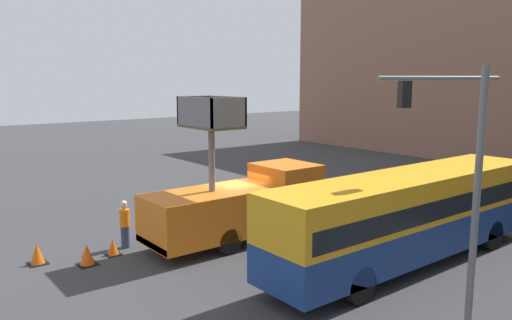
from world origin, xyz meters
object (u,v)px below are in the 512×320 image
at_px(traffic_light_pole, 448,150).
at_px(road_worker_directing, 305,247).
at_px(utility_truck, 241,203).
at_px(traffic_cone_far_side, 113,247).
at_px(traffic_cone_mid_road, 87,255).
at_px(city_bus, 410,211).
at_px(traffic_cone_near_truck, 37,254).
at_px(road_worker_near_truck, 125,224).

height_order(traffic_light_pole, road_worker_directing, traffic_light_pole).
relative_size(utility_truck, traffic_cone_far_side, 12.30).
bearing_deg(traffic_cone_mid_road, utility_truck, 79.63).
bearing_deg(traffic_cone_far_side, traffic_cone_mid_road, -69.03).
relative_size(city_bus, road_worker_directing, 6.57).
distance_m(road_worker_directing, traffic_cone_near_truck, 9.35).
bearing_deg(utility_truck, traffic_cone_mid_road, -100.37).
xyz_separation_m(road_worker_directing, traffic_cone_mid_road, (-5.28, -5.42, -0.58)).
xyz_separation_m(utility_truck, road_worker_directing, (4.21, -0.43, -0.58)).
bearing_deg(road_worker_directing, traffic_light_pole, 16.35).
bearing_deg(traffic_cone_near_truck, utility_truck, 72.78).
bearing_deg(traffic_cone_near_truck, traffic_light_pole, 36.68).
distance_m(traffic_light_pole, traffic_cone_near_truck, 13.91).
relative_size(utility_truck, city_bus, 0.61).
bearing_deg(road_worker_near_truck, utility_truck, -162.68).
relative_size(traffic_light_pole, road_worker_near_truck, 3.63).
relative_size(road_worker_near_truck, traffic_cone_mid_road, 2.49).
bearing_deg(traffic_cone_near_truck, road_worker_directing, 46.41).
relative_size(traffic_cone_near_truck, traffic_cone_far_side, 1.19).
bearing_deg(traffic_cone_mid_road, road_worker_near_truck, 116.43).
bearing_deg(city_bus, traffic_light_pole, -144.31).
distance_m(road_worker_directing, traffic_cone_far_side, 7.18).
distance_m(traffic_cone_near_truck, traffic_cone_far_side, 2.56).
relative_size(road_worker_near_truck, road_worker_directing, 1.00).
bearing_deg(city_bus, traffic_cone_mid_road, 128.91).
height_order(city_bus, road_worker_directing, city_bus).
relative_size(utility_truck, traffic_cone_near_truck, 10.31).
bearing_deg(road_worker_near_truck, traffic_light_pole, 157.93).
xyz_separation_m(utility_truck, road_worker_near_truck, (-1.96, -4.06, -0.58)).
relative_size(city_bus, traffic_light_pole, 1.82).
relative_size(city_bus, traffic_cone_near_truck, 16.91).
height_order(traffic_cone_mid_road, traffic_cone_far_side, traffic_cone_mid_road).
bearing_deg(road_worker_near_truck, traffic_cone_far_side, 77.34).
bearing_deg(city_bus, traffic_cone_far_side, 123.46).
relative_size(city_bus, traffic_cone_mid_road, 16.41).
height_order(city_bus, traffic_light_pole, traffic_light_pole).
xyz_separation_m(traffic_light_pole, road_worker_near_truck, (-10.37, -4.79, -3.60)).
distance_m(city_bus, traffic_light_pole, 4.41).
bearing_deg(traffic_cone_near_truck, road_worker_near_truck, 85.15).
height_order(city_bus, traffic_cone_near_truck, city_bus).
bearing_deg(traffic_cone_near_truck, traffic_cone_far_side, 73.29).
bearing_deg(road_worker_near_truck, road_worker_directing, 163.57).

